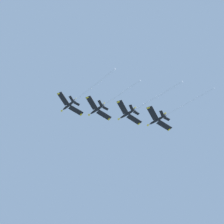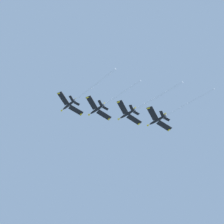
{
  "view_description": "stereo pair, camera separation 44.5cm",
  "coord_description": "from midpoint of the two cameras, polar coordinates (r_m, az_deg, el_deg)",
  "views": [
    {
      "loc": [
        48.71,
        3.5,
        1.97
      ],
      "look_at": [
        -19.01,
        23.38,
        162.69
      ],
      "focal_mm": 47.59,
      "sensor_mm": 36.0,
      "label": 1
    },
    {
      "loc": [
        48.58,
        3.07,
        1.97
      ],
      "look_at": [
        -19.01,
        23.38,
        162.69
      ],
      "focal_mm": 47.59,
      "sensor_mm": 36.0,
      "label": 2
    }
  ],
  "objects": [
    {
      "name": "jet_fourth",
      "position": [
        169.97,
        10.38,
        -0.59
      ],
      "size": [
        36.72,
        26.79,
        16.11
      ],
      "color": "black"
    },
    {
      "name": "jet_second",
      "position": [
        173.29,
        -1.33,
        1.49
      ],
      "size": [
        34.54,
        25.99,
        14.65
      ],
      "color": "black"
    },
    {
      "name": "jet_third",
      "position": [
        169.37,
        5.55,
        1.1
      ],
      "size": [
        37.73,
        28.35,
        16.84
      ],
      "color": "black"
    },
    {
      "name": "jet_lead",
      "position": [
        175.95,
        -6.17,
        2.94
      ],
      "size": [
        40.09,
        28.62,
        16.01
      ],
      "color": "black"
    }
  ]
}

